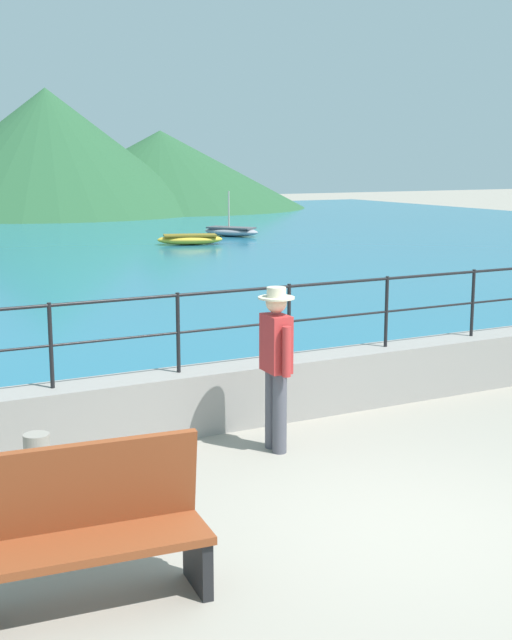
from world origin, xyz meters
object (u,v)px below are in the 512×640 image
Objects in this scene: boat_1 at (231,231)px; bollard at (38,465)px; person_walking at (276,360)px; boat_3 at (190,239)px; bench_main at (83,527)px.

bollard is at bearing -119.99° from boat_1.
person_walking is 21.46m from boat_3.
boat_1 is 0.97× the size of boat_3.
bollard is (-2.53, -0.09, -0.68)m from person_walking.
boat_3 is (-2.73, -2.29, -0.01)m from boat_1.
person_walking is 0.71× the size of boat_3.
bollard is 25.87m from boat_1.
person_walking is at bearing 38.37° from bench_main.
boat_1 is 3.57m from boat_3.
boat_1 is (13.10, 24.45, -0.30)m from bench_main.
person_walking is at bearing -114.98° from boat_1.
bench_main is 0.73× the size of boat_1.
bollard is at bearing -177.87° from person_walking.
boat_1 is at bearing 65.02° from person_walking.
boat_1 reaches higher than person_walking.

